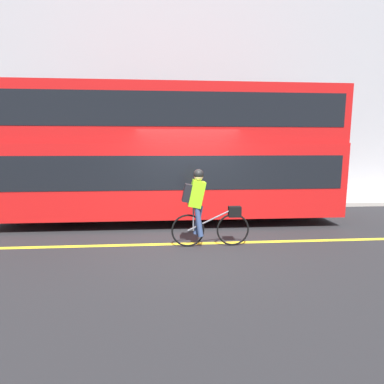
{
  "coord_description": "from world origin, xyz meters",
  "views": [
    {
      "loc": [
        -0.47,
        -6.23,
        2.07
      ],
      "look_at": [
        0.08,
        0.9,
        1.0
      ],
      "focal_mm": 28.0,
      "sensor_mm": 36.0,
      "label": 1
    }
  ],
  "objects_px": {
    "trash_bin": "(335,186)",
    "street_sign_post": "(5,159)",
    "cyclist_on_bike": "(202,205)",
    "bus": "(168,150)"
  },
  "relations": [
    {
      "from": "cyclist_on_bike",
      "to": "trash_bin",
      "type": "distance_m",
      "value": 7.5
    },
    {
      "from": "cyclist_on_bike",
      "to": "street_sign_post",
      "type": "bearing_deg",
      "value": 142.48
    },
    {
      "from": "bus",
      "to": "street_sign_post",
      "type": "height_order",
      "value": "bus"
    },
    {
      "from": "cyclist_on_bike",
      "to": "street_sign_post",
      "type": "xyz_separation_m",
      "value": [
        -6.38,
        4.9,
        0.79
      ]
    },
    {
      "from": "street_sign_post",
      "to": "bus",
      "type": "bearing_deg",
      "value": -23.72
    },
    {
      "from": "bus",
      "to": "cyclist_on_bike",
      "type": "bearing_deg",
      "value": -73.64
    },
    {
      "from": "bus",
      "to": "cyclist_on_bike",
      "type": "height_order",
      "value": "bus"
    },
    {
      "from": "cyclist_on_bike",
      "to": "street_sign_post",
      "type": "height_order",
      "value": "street_sign_post"
    },
    {
      "from": "cyclist_on_bike",
      "to": "street_sign_post",
      "type": "relative_size",
      "value": 0.6
    },
    {
      "from": "trash_bin",
      "to": "street_sign_post",
      "type": "distance_m",
      "value": 12.09
    }
  ]
}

